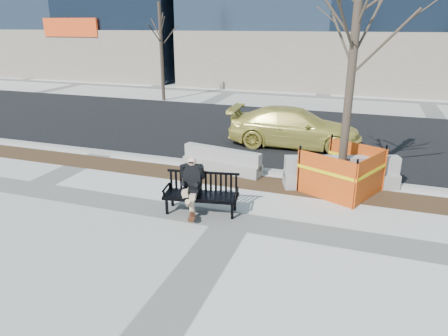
{
  "coord_description": "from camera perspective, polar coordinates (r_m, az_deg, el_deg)",
  "views": [
    {
      "loc": [
        2.7,
        -8.52,
        4.53
      ],
      "look_at": [
        -0.52,
        0.79,
        1.03
      ],
      "focal_mm": 32.83,
      "sensor_mm": 36.0,
      "label": 1
    }
  ],
  "objects": [
    {
      "name": "bench",
      "position": [
        10.47,
        -3.16,
        -6.13
      ],
      "size": [
        1.99,
        0.99,
        1.01
      ],
      "primitive_type": null,
      "rotation": [
        0.0,
        0.0,
        0.17
      ],
      "color": "black",
      "rests_on": "ground"
    },
    {
      "name": "asphalt_street",
      "position": [
        18.11,
        9.95,
        4.77
      ],
      "size": [
        60.0,
        10.4,
        0.01
      ],
      "primitive_type": "cube",
      "color": "black",
      "rests_on": "ground"
    },
    {
      "name": "seated_man",
      "position": [
        10.57,
        -4.43,
        -5.91
      ],
      "size": [
        0.75,
        1.07,
        1.38
      ],
      "primitive_type": null,
      "rotation": [
        0.0,
        0.0,
        0.17
      ],
      "color": "black",
      "rests_on": "ground"
    },
    {
      "name": "far_tree_left",
      "position": [
        26.05,
        -8.38,
        9.33
      ],
      "size": [
        2.57,
        2.57,
        6.16
      ],
      "primitive_type": null,
      "rotation": [
        0.0,
        0.0,
        0.14
      ],
      "color": "#3F3328",
      "rests_on": "ground"
    },
    {
      "name": "jersey_barrier_right",
      "position": [
        12.48,
        15.78,
        -2.52
      ],
      "size": [
        3.31,
        1.69,
        0.94
      ],
      "primitive_type": null,
      "rotation": [
        0.0,
        0.0,
        0.33
      ],
      "color": "gray",
      "rests_on": "ground"
    },
    {
      "name": "mulch_strip",
      "position": [
        12.31,
        5.07,
        -2.11
      ],
      "size": [
        40.0,
        1.2,
        0.02
      ],
      "primitive_type": "cube",
      "color": "#47301C",
      "rests_on": "ground"
    },
    {
      "name": "jersey_barrier_left",
      "position": [
        13.28,
        -0.28,
        -0.41
      ],
      "size": [
        2.74,
        1.01,
        0.77
      ],
      "primitive_type": null,
      "rotation": [
        0.0,
        0.0,
        -0.18
      ],
      "color": "#9A9890",
      "rests_on": "ground"
    },
    {
      "name": "ground",
      "position": [
        10.02,
        1.36,
        -7.34
      ],
      "size": [
        120.0,
        120.0,
        0.0
      ],
      "primitive_type": "plane",
      "color": "beige",
      "rests_on": "ground"
    },
    {
      "name": "sedan",
      "position": [
        16.28,
        9.63,
        3.1
      ],
      "size": [
        5.17,
        2.34,
        1.47
      ],
      "primitive_type": "imported",
      "rotation": [
        0.0,
        0.0,
        1.63
      ],
      "color": "#CEBF51",
      "rests_on": "ground"
    },
    {
      "name": "curb",
      "position": [
        13.15,
        6.11,
        -0.44
      ],
      "size": [
        60.0,
        0.25,
        0.12
      ],
      "primitive_type": "cube",
      "color": "#9E9B93",
      "rests_on": "ground"
    },
    {
      "name": "tree_fence",
      "position": [
        12.17,
        15.74,
        -3.09
      ],
      "size": [
        3.59,
        3.59,
        6.76
      ],
      "primitive_type": null,
      "rotation": [
        0.0,
        0.0,
        -0.43
      ],
      "color": "#FF5018",
      "rests_on": "ground"
    }
  ]
}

